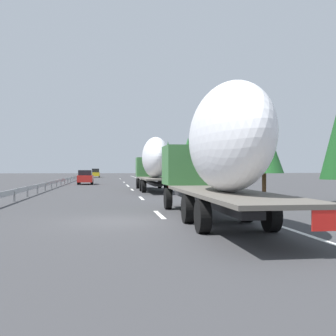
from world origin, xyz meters
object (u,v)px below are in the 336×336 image
(truck_lead, at_px, (154,161))
(truck_trailing, at_px, (218,149))
(road_sign, at_px, (161,166))
(car_red_compact, at_px, (85,177))
(car_yellow_coupe, at_px, (96,173))

(truck_lead, xyz_separation_m, truck_trailing, (-22.09, -0.00, 0.04))
(truck_trailing, xyz_separation_m, road_sign, (42.13, -3.10, -0.28))
(truck_lead, bearing_deg, car_red_compact, 22.52)
(truck_trailing, xyz_separation_m, car_yellow_coupe, (81.07, 7.00, -1.70))
(truck_trailing, xyz_separation_m, car_red_compact, (38.77, 6.91, -1.77))
(truck_trailing, bearing_deg, car_yellow_coupe, 4.93)
(truck_lead, xyz_separation_m, road_sign, (20.04, -3.10, -0.24))
(car_yellow_coupe, bearing_deg, road_sign, -165.46)
(car_yellow_coupe, relative_size, car_red_compact, 0.99)
(truck_trailing, distance_m, car_yellow_coupe, 81.39)
(truck_lead, relative_size, car_yellow_coupe, 2.99)
(car_yellow_coupe, bearing_deg, truck_trailing, -175.07)
(car_yellow_coupe, xyz_separation_m, road_sign, (-38.93, -10.09, 1.41))
(car_red_compact, xyz_separation_m, road_sign, (3.36, -10.01, 1.49))
(truck_lead, xyz_separation_m, car_yellow_coupe, (58.98, 7.00, -1.65))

